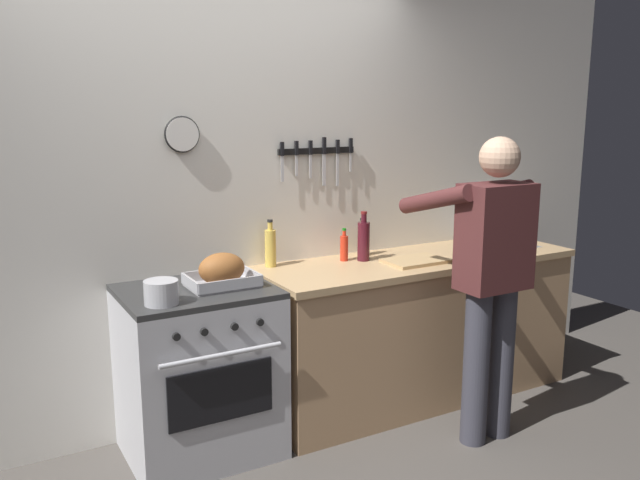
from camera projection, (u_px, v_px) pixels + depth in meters
name	position (u px, v px, depth m)	size (l,w,h in m)	color
wall_back	(210.00, 199.00, 3.71)	(6.00, 0.13, 2.60)	white
counter_block	(418.00, 326.00, 4.16)	(2.03, 0.65, 0.90)	tan
stove	(199.00, 372.00, 3.46)	(0.76, 0.67, 0.90)	#BCBCC1
person_cook	(491.00, 271.00, 3.52)	(0.51, 0.63, 1.66)	#383842
roasting_pan	(222.00, 272.00, 3.40)	(0.35, 0.26, 0.18)	#B7B7BC
saucepan	(161.00, 292.00, 3.10)	(0.16, 0.16, 0.11)	#B7B7BC
cutting_board	(415.00, 261.00, 3.93)	(0.36, 0.24, 0.02)	tan
bottle_cooking_oil	(270.00, 247.00, 3.81)	(0.06, 0.06, 0.27)	gold
bottle_wine_red	(364.00, 240.00, 3.96)	(0.07, 0.07, 0.30)	#47141E
bottle_vinegar	(362.00, 240.00, 4.09)	(0.06, 0.06, 0.23)	#997F4C
bottle_hot_sauce	(344.00, 247.00, 3.96)	(0.05, 0.05, 0.20)	red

